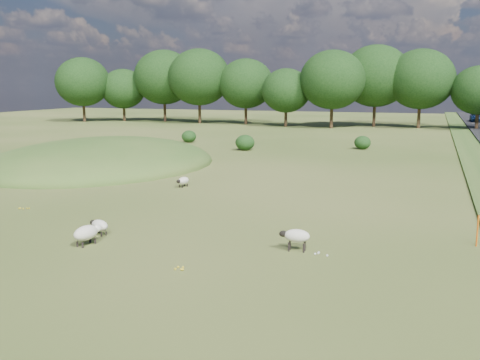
{
  "coord_description": "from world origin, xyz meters",
  "views": [
    {
      "loc": [
        11.45,
        -22.11,
        5.92
      ],
      "look_at": [
        2.0,
        4.0,
        1.0
      ],
      "focal_mm": 40.0,
      "sensor_mm": 36.0,
      "label": 1
    }
  ],
  "objects_px": {
    "sheep_4": "(87,233)",
    "sheep_0": "(183,181)",
    "marker_post": "(477,231)",
    "sheep_1": "(296,236)",
    "car_0": "(479,117)",
    "sheep_2": "(99,225)"
  },
  "relations": [
    {
      "from": "marker_post",
      "to": "sheep_4",
      "type": "bearing_deg",
      "value": -160.76
    },
    {
      "from": "sheep_0",
      "to": "car_0",
      "type": "xyz_separation_m",
      "value": [
        20.36,
        64.94,
        0.59
      ]
    },
    {
      "from": "sheep_4",
      "to": "sheep_0",
      "type": "bearing_deg",
      "value": 18.97
    },
    {
      "from": "sheep_0",
      "to": "sheep_4",
      "type": "bearing_deg",
      "value": 19.53
    },
    {
      "from": "sheep_2",
      "to": "marker_post",
      "type": "bearing_deg",
      "value": -144.37
    },
    {
      "from": "marker_post",
      "to": "car_0",
      "type": "relative_size",
      "value": 0.23
    },
    {
      "from": "sheep_0",
      "to": "sheep_4",
      "type": "relative_size",
      "value": 0.79
    },
    {
      "from": "marker_post",
      "to": "sheep_4",
      "type": "height_order",
      "value": "marker_post"
    },
    {
      "from": "sheep_2",
      "to": "sheep_1",
      "type": "bearing_deg",
      "value": -153.88
    },
    {
      "from": "sheep_0",
      "to": "sheep_1",
      "type": "bearing_deg",
      "value": 54.67
    },
    {
      "from": "sheep_0",
      "to": "sheep_2",
      "type": "height_order",
      "value": "sheep_2"
    },
    {
      "from": "car_0",
      "to": "sheep_0",
      "type": "bearing_deg",
      "value": -107.41
    },
    {
      "from": "marker_post",
      "to": "sheep_2",
      "type": "xyz_separation_m",
      "value": [
        -14.17,
        -3.44,
        -0.21
      ]
    },
    {
      "from": "sheep_0",
      "to": "sheep_2",
      "type": "distance_m",
      "value": 10.47
    },
    {
      "from": "marker_post",
      "to": "sheep_0",
      "type": "relative_size",
      "value": 1.11
    },
    {
      "from": "marker_post",
      "to": "sheep_4",
      "type": "relative_size",
      "value": 0.88
    },
    {
      "from": "sheep_1",
      "to": "sheep_2",
      "type": "relative_size",
      "value": 1.03
    },
    {
      "from": "sheep_0",
      "to": "sheep_2",
      "type": "xyz_separation_m",
      "value": [
        1.31,
        -10.38,
        0.01
      ]
    },
    {
      "from": "car_0",
      "to": "sheep_4",
      "type": "bearing_deg",
      "value": -103.67
    },
    {
      "from": "marker_post",
      "to": "sheep_2",
      "type": "height_order",
      "value": "marker_post"
    },
    {
      "from": "sheep_2",
      "to": "car_0",
      "type": "bearing_deg",
      "value": -82.2
    },
    {
      "from": "sheep_0",
      "to": "car_0",
      "type": "height_order",
      "value": "car_0"
    }
  ]
}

